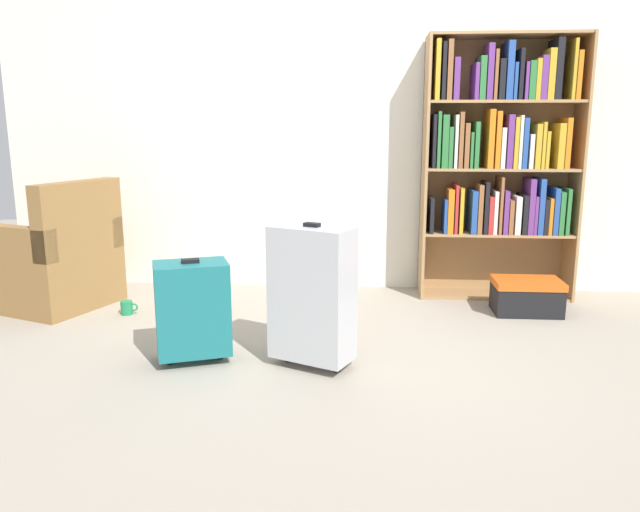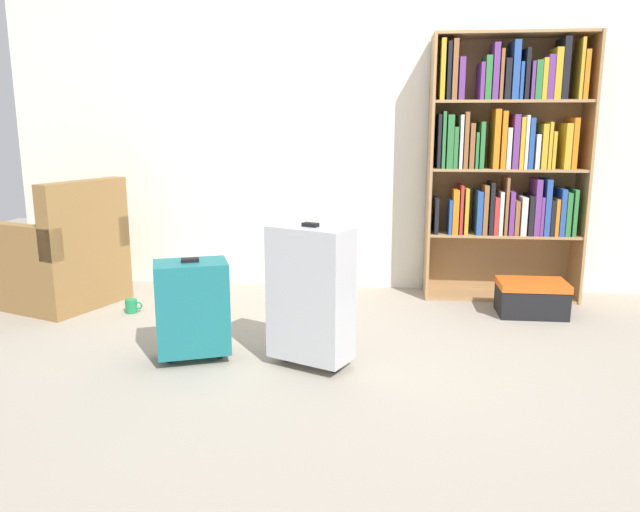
% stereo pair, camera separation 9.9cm
% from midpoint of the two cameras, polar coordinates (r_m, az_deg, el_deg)
% --- Properties ---
extents(ground_plane, '(9.67, 9.67, 0.00)m').
position_cam_midpoint_polar(ground_plane, '(3.38, 3.41, -10.08)').
color(ground_plane, '#9E9384').
extents(back_wall, '(5.53, 0.10, 2.60)m').
position_cam_midpoint_polar(back_wall, '(4.83, 4.51, 12.39)').
color(back_wall, silver).
rests_on(back_wall, ground).
extents(bookshelf, '(1.11, 0.34, 1.89)m').
position_cam_midpoint_polar(bookshelf, '(4.69, 17.52, 8.90)').
color(bookshelf, '#A87F51').
rests_on(bookshelf, ground).
extents(armchair, '(0.90, 0.90, 0.90)m').
position_cam_midpoint_polar(armchair, '(4.75, -22.14, -0.42)').
color(armchair, olive).
rests_on(armchair, ground).
extents(mug, '(0.12, 0.08, 0.10)m').
position_cam_midpoint_polar(mug, '(4.43, -16.43, -4.46)').
color(mug, '#1E7F4C').
rests_on(mug, ground).
extents(storage_box, '(0.45, 0.31, 0.24)m').
position_cam_midpoint_polar(storage_box, '(4.44, 19.61, -3.60)').
color(storage_box, black).
rests_on(storage_box, ground).
extents(suitcase_teal, '(0.45, 0.38, 0.57)m').
position_cam_midpoint_polar(suitcase_teal, '(3.42, -10.92, -4.67)').
color(suitcase_teal, '#19666B').
rests_on(suitcase_teal, ground).
extents(suitcase_silver, '(0.48, 0.38, 0.78)m').
position_cam_midpoint_polar(suitcase_silver, '(3.24, 0.01, -3.49)').
color(suitcase_silver, '#B7BABF').
rests_on(suitcase_silver, ground).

